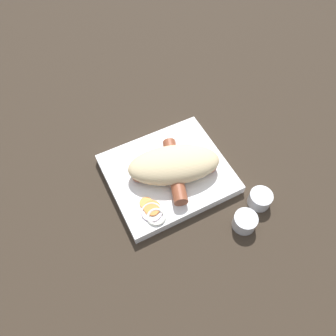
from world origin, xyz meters
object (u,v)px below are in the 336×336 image
Objects in this scene: food_tray at (168,174)px; bread_roll at (174,165)px; condiment_cup_near at (245,222)px; sausage at (175,171)px; condiment_cup_far at (260,199)px.

bread_roll is at bearing 144.14° from food_tray.
condiment_cup_near is at bearing 114.08° from bread_roll.
condiment_cup_near is (-0.07, 0.15, 0.00)m from food_tray.
food_tray is 0.17m from condiment_cup_near.
sausage is at bearing 77.33° from bread_roll.
condiment_cup_far is (-0.13, 0.13, 0.00)m from food_tray.
bread_roll is 4.49× the size of condiment_cup_near.
sausage reaches higher than food_tray.
bread_roll is 4.49× the size of condiment_cup_far.
food_tray is 0.03m from sausage.
food_tray is at bearing -64.03° from condiment_cup_near.
sausage is 0.16m from condiment_cup_near.
condiment_cup_near reaches higher than food_tray.
sausage is at bearing -44.59° from condiment_cup_far.
food_tray is 1.20× the size of bread_roll.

